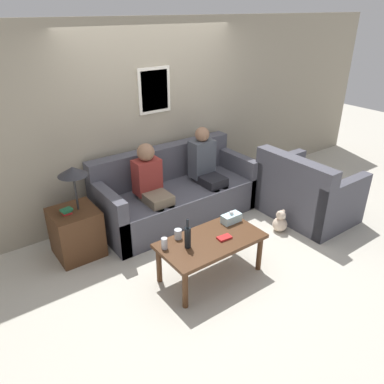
{
  "coord_description": "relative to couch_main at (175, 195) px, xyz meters",
  "views": [
    {
      "loc": [
        -2.56,
        -3.35,
        2.71
      ],
      "look_at": [
        -0.21,
        -0.14,
        0.72
      ],
      "focal_mm": 35.0,
      "sensor_mm": 36.0,
      "label": 1
    }
  ],
  "objects": [
    {
      "name": "ground_plane",
      "position": [
        0.0,
        -0.56,
        -0.33
      ],
      "size": [
        16.0,
        16.0,
        0.0
      ],
      "primitive_type": "plane",
      "color": "beige"
    },
    {
      "name": "wall_back",
      "position": [
        0.0,
        0.49,
        0.98
      ],
      "size": [
        9.0,
        0.08,
        2.6
      ],
      "color": "#9E937F",
      "rests_on": "ground_plane"
    },
    {
      "name": "couch_main",
      "position": [
        0.0,
        0.0,
        0.0
      ],
      "size": [
        2.22,
        0.94,
        0.95
      ],
      "color": "#4C4C56",
      "rests_on": "ground_plane"
    },
    {
      "name": "couch_side",
      "position": [
        1.48,
        -1.08,
        0.0
      ],
      "size": [
        0.94,
        1.22,
        0.95
      ],
      "rotation": [
        0.0,
        0.0,
        1.57
      ],
      "color": "#4C4C56",
      "rests_on": "ground_plane"
    },
    {
      "name": "coffee_table",
      "position": [
        -0.43,
        -1.33,
        0.08
      ],
      "size": [
        1.14,
        0.61,
        0.47
      ],
      "color": "#4C2D19",
      "rests_on": "ground_plane"
    },
    {
      "name": "side_table_with_lamp",
      "position": [
        -1.45,
        -0.07,
        0.02
      ],
      "size": [
        0.52,
        0.52,
        1.12
      ],
      "color": "#4C2D19",
      "rests_on": "ground_plane"
    },
    {
      "name": "wine_bottle",
      "position": [
        -0.71,
        -1.3,
        0.27
      ],
      "size": [
        0.07,
        0.07,
        0.33
      ],
      "color": "black",
      "rests_on": "coffee_table"
    },
    {
      "name": "drinking_glass",
      "position": [
        -0.7,
        -1.11,
        0.2
      ],
      "size": [
        0.08,
        0.08,
        0.11
      ],
      "color": "silver",
      "rests_on": "coffee_table"
    },
    {
      "name": "book_stack",
      "position": [
        -0.3,
        -1.4,
        0.16
      ],
      "size": [
        0.16,
        0.1,
        0.02
      ],
      "color": "red",
      "rests_on": "coffee_table"
    },
    {
      "name": "soda_can",
      "position": [
        -0.92,
        -1.18,
        0.21
      ],
      "size": [
        0.07,
        0.07,
        0.12
      ],
      "color": "#BCBCC1",
      "rests_on": "coffee_table"
    },
    {
      "name": "tissue_box",
      "position": [
        -0.02,
        -1.19,
        0.2
      ],
      "size": [
        0.23,
        0.12,
        0.15
      ],
      "color": "silver",
      "rests_on": "coffee_table"
    },
    {
      "name": "person_left",
      "position": [
        -0.45,
        -0.15,
        0.34
      ],
      "size": [
        0.34,
        0.58,
        1.19
      ],
      "color": "#756651",
      "rests_on": "ground_plane"
    },
    {
      "name": "person_right",
      "position": [
        0.44,
        -0.14,
        0.35
      ],
      "size": [
        0.34,
        0.58,
        1.24
      ],
      "color": "black",
      "rests_on": "ground_plane"
    },
    {
      "name": "teddy_bear",
      "position": [
        0.89,
        -1.16,
        -0.2
      ],
      "size": [
        0.19,
        0.19,
        0.31
      ],
      "color": "beige",
      "rests_on": "ground_plane"
    }
  ]
}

